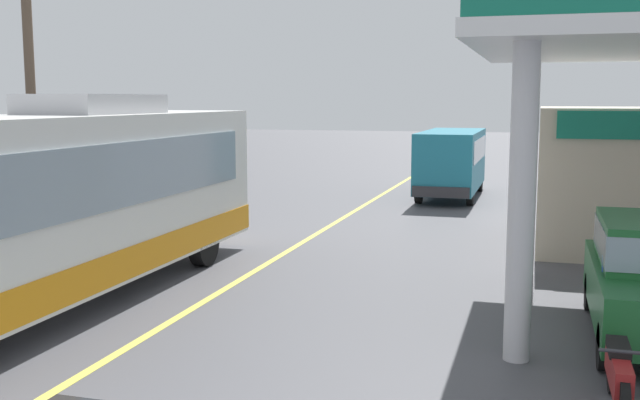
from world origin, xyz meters
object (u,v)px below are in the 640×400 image
object	(u,v)px
coach_bus_main	(65,206)
pedestrian_near_pump	(621,286)
minibus_opposing_lane	(452,157)
motorcycle_parked_forecourt	(618,374)

from	to	relation	value
coach_bus_main	pedestrian_near_pump	world-z (taller)	coach_bus_main
minibus_opposing_lane	motorcycle_parked_forecourt	size ratio (longest dim) A/B	3.41
coach_bus_main	motorcycle_parked_forecourt	distance (m)	9.40
coach_bus_main	pedestrian_near_pump	size ratio (longest dim) A/B	6.65
coach_bus_main	motorcycle_parked_forecourt	bearing A→B (deg)	-14.96
motorcycle_parked_forecourt	minibus_opposing_lane	bearing A→B (deg)	102.15
pedestrian_near_pump	coach_bus_main	bearing A→B (deg)	179.93
minibus_opposing_lane	motorcycle_parked_forecourt	distance (m)	19.30
minibus_opposing_lane	motorcycle_parked_forecourt	xyz separation A→B (m)	(4.06, -18.84, -1.03)
coach_bus_main	minibus_opposing_lane	distance (m)	17.17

